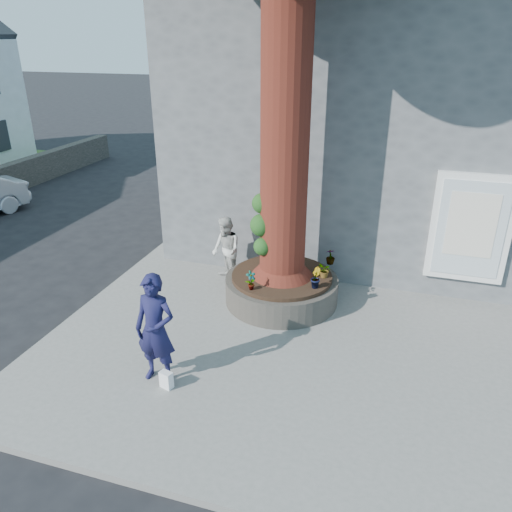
% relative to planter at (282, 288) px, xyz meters
% --- Properties ---
extents(ground, '(120.00, 120.00, 0.00)m').
position_rel_planter_xyz_m(ground, '(-0.80, -2.00, -0.41)').
color(ground, black).
rests_on(ground, ground).
extents(pavement, '(9.00, 8.00, 0.12)m').
position_rel_planter_xyz_m(pavement, '(0.70, -1.00, -0.35)').
color(pavement, slate).
rests_on(pavement, ground).
extents(yellow_line, '(0.10, 30.00, 0.01)m').
position_rel_planter_xyz_m(yellow_line, '(-3.85, -1.00, -0.41)').
color(yellow_line, yellow).
rests_on(yellow_line, ground).
extents(stone_shop, '(10.30, 8.30, 6.30)m').
position_rel_planter_xyz_m(stone_shop, '(1.70, 5.20, 2.75)').
color(stone_shop, '#545659').
rests_on(stone_shop, ground).
extents(planter, '(2.30, 2.30, 0.60)m').
position_rel_planter_xyz_m(planter, '(0.00, 0.00, 0.00)').
color(planter, black).
rests_on(planter, pavement).
extents(man, '(0.68, 0.46, 1.83)m').
position_rel_planter_xyz_m(man, '(-1.22, -3.06, 0.62)').
color(man, '#15153B').
rests_on(man, pavement).
extents(woman, '(0.90, 0.91, 1.48)m').
position_rel_planter_xyz_m(woman, '(-1.40, 0.53, 0.45)').
color(woman, beige).
rests_on(woman, pavement).
extents(shopping_bag, '(0.23, 0.17, 0.28)m').
position_rel_planter_xyz_m(shopping_bag, '(-1.01, -3.23, -0.15)').
color(shopping_bag, white).
rests_on(shopping_bag, pavement).
extents(plant_a, '(0.24, 0.24, 0.39)m').
position_rel_planter_xyz_m(plant_a, '(-0.40, -0.81, 0.50)').
color(plant_a, gray).
rests_on(plant_a, planter).
extents(plant_b, '(0.26, 0.27, 0.41)m').
position_rel_planter_xyz_m(plant_b, '(0.75, -0.34, 0.51)').
color(plant_b, gray).
rests_on(plant_b, planter).
extents(plant_c, '(0.24, 0.24, 0.33)m').
position_rel_planter_xyz_m(plant_c, '(0.85, 0.81, 0.48)').
color(plant_c, gray).
rests_on(plant_c, planter).
extents(plant_d, '(0.36, 0.37, 0.31)m').
position_rel_planter_xyz_m(plant_d, '(0.85, 0.13, 0.46)').
color(plant_d, gray).
rests_on(plant_d, planter).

